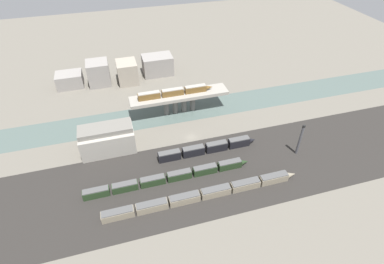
{
  "coord_description": "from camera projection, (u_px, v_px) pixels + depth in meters",
  "views": [
    {
      "loc": [
        -28.81,
        -101.41,
        89.11
      ],
      "look_at": [
        0.0,
        -1.34,
        4.19
      ],
      "focal_mm": 28.0,
      "sensor_mm": 36.0,
      "label": 1
    }
  ],
  "objects": [
    {
      "name": "train_on_bridge",
      "position": [
        175.0,
        92.0,
        145.79
      ],
      "size": [
        37.59,
        2.68,
        3.44
      ],
      "color": "brown",
      "rests_on": "bridge"
    },
    {
      "name": "city_block_center",
      "position": [
        127.0,
        72.0,
        173.71
      ],
      "size": [
        11.21,
        12.99,
        12.61
      ],
      "primitive_type": "cube",
      "color": "gray",
      "rests_on": "ground"
    },
    {
      "name": "signal_tower",
      "position": [
        300.0,
        140.0,
        125.08
      ],
      "size": [
        1.09,
        1.09,
        15.26
      ],
      "color": "#4C4C51",
      "rests_on": "ground"
    },
    {
      "name": "city_block_left",
      "position": [
        99.0,
        73.0,
        171.81
      ],
      "size": [
        12.07,
        12.22,
        13.65
      ],
      "primitive_type": "cube",
      "color": "gray",
      "rests_on": "ground"
    },
    {
      "name": "warehouse_building",
      "position": [
        107.0,
        139.0,
        128.17
      ],
      "size": [
        22.64,
        12.39,
        12.33
      ],
      "color": "#9E998E",
      "rests_on": "ground"
    },
    {
      "name": "train_yard_near",
      "position": [
        204.0,
        194.0,
        110.17
      ],
      "size": [
        75.08,
        3.13,
        3.47
      ],
      "color": "gray",
      "rests_on": "ground"
    },
    {
      "name": "river_water",
      "position": [
        180.0,
        112.0,
        153.9
      ],
      "size": [
        320.0,
        18.31,
        0.01
      ],
      "primitive_type": "cube",
      "color": "#4C5B56",
      "rests_on": "ground"
    },
    {
      "name": "city_block_right",
      "position": [
        158.0,
        65.0,
        181.9
      ],
      "size": [
        17.76,
        12.01,
        11.61
      ],
      "primitive_type": "cube",
      "color": "gray",
      "rests_on": "ground"
    },
    {
      "name": "bridge",
      "position": [
        179.0,
        98.0,
        148.58
      ],
      "size": [
        48.96,
        9.29,
        10.48
      ],
      "color": "gray",
      "rests_on": "ground"
    },
    {
      "name": "train_yard_far",
      "position": [
        207.0,
        148.0,
        129.1
      ],
      "size": [
        44.22,
        3.03,
        4.2
      ],
      "color": "black",
      "rests_on": "ground"
    },
    {
      "name": "railbed_yard",
      "position": [
        208.0,
        174.0,
        120.14
      ],
      "size": [
        280.0,
        42.0,
        0.01
      ],
      "primitive_type": "cube",
      "color": "#282623",
      "rests_on": "ground"
    },
    {
      "name": "train_yard_mid",
      "position": [
        169.0,
        177.0,
        116.54
      ],
      "size": [
        66.02,
        2.84,
        3.55
      ],
      "color": "#23381E",
      "rests_on": "ground"
    },
    {
      "name": "ground_plane",
      "position": [
        191.0,
        137.0,
        138.02
      ],
      "size": [
        400.0,
        400.0,
        0.0
      ],
      "primitive_type": "plane",
      "color": "#666056"
    },
    {
      "name": "city_block_far_left",
      "position": [
        70.0,
        80.0,
        171.35
      ],
      "size": [
        14.47,
        11.17,
        8.05
      ],
      "primitive_type": "cube",
      "color": "gray",
      "rests_on": "ground"
    }
  ]
}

